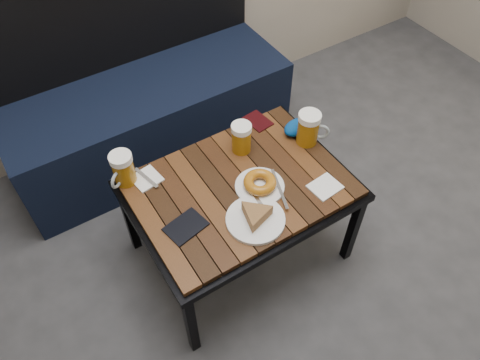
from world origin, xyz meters
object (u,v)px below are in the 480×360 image
bench (148,111)px  plate_bagel (260,184)px  beer_mug_centre (242,137)px  knit_pouch (297,127)px  beer_mug_right (309,128)px  passport_navy (186,227)px  beer_mug_left (123,169)px  passport_burgundy (258,121)px  plate_pie (256,217)px  cafe_table (240,192)px

bench → plate_bagel: (0.10, -0.86, 0.22)m
beer_mug_centre → knit_pouch: bearing=-40.5°
beer_mug_right → knit_pouch: bearing=131.7°
beer_mug_right → knit_pouch: (-0.00, 0.07, -0.05)m
beer_mug_right → beer_mug_centre: bearing=-163.4°
passport_navy → beer_mug_right: bearing=88.4°
beer_mug_centre → knit_pouch: size_ratio=1.02×
beer_mug_left → beer_mug_centre: beer_mug_left is taller
beer_mug_left → passport_burgundy: bearing=145.8°
beer_mug_centre → knit_pouch: 0.26m
beer_mug_left → plate_pie: bearing=92.0°
plate_bagel → beer_mug_centre: bearing=76.1°
bench → cafe_table: (0.05, -0.80, 0.16)m
beer_mug_right → passport_navy: beer_mug_right is taller
beer_mug_centre → passport_burgundy: 0.19m
bench → passport_burgundy: (0.30, -0.54, 0.20)m
bench → plate_bagel: 0.89m
knit_pouch → beer_mug_left: bearing=169.4°
beer_mug_centre → passport_burgundy: size_ratio=1.12×
cafe_table → plate_pie: plate_pie is taller
beer_mug_centre → passport_navy: (-0.38, -0.22, -0.06)m
cafe_table → bench: bearing=93.3°
cafe_table → beer_mug_right: bearing=7.9°
bench → beer_mug_centre: bearing=-76.6°
bench → knit_pouch: bench is taller
beer_mug_centre → cafe_table: bearing=-155.6°
cafe_table → beer_mug_centre: (0.11, 0.16, 0.11)m
cafe_table → plate_bagel: 0.10m
bench → cafe_table: bearing=-86.7°
plate_pie → passport_burgundy: (0.30, 0.43, -0.02)m
beer_mug_right → passport_navy: size_ratio=1.04×
passport_burgundy → knit_pouch: size_ratio=0.92×
cafe_table → beer_mug_left: 0.46m
beer_mug_left → beer_mug_centre: size_ratio=1.06×
plate_bagel → passport_navy: (-0.32, -0.01, -0.02)m
knit_pouch → cafe_table: bearing=-162.0°
plate_pie → beer_mug_left: bearing=126.9°
bench → beer_mug_right: 0.90m
beer_mug_left → beer_mug_right: 0.75m
beer_mug_left → passport_burgundy: beer_mug_left is taller
cafe_table → passport_burgundy: (0.26, 0.26, 0.05)m
cafe_table → passport_burgundy: 0.37m
bench → cafe_table: bench is taller
bench → plate_bagel: bench is taller
beer_mug_left → knit_pouch: size_ratio=1.08×
bench → plate_pie: 1.00m
cafe_table → passport_navy: passport_navy is taller
bench → passport_navy: 0.92m
passport_navy → passport_burgundy: bearing=109.9°
beer_mug_left → passport_navy: beer_mug_left is taller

